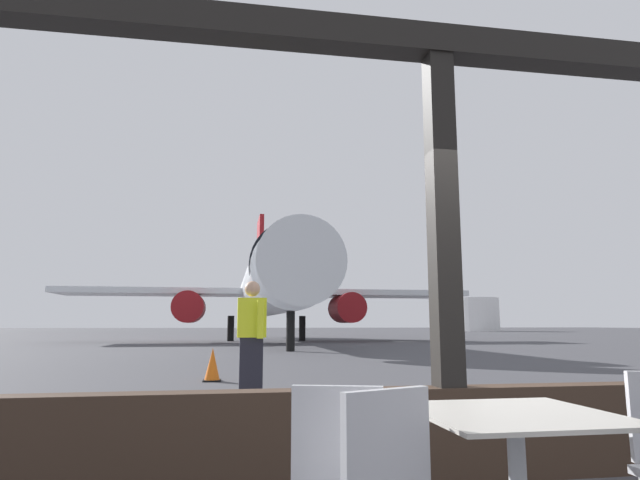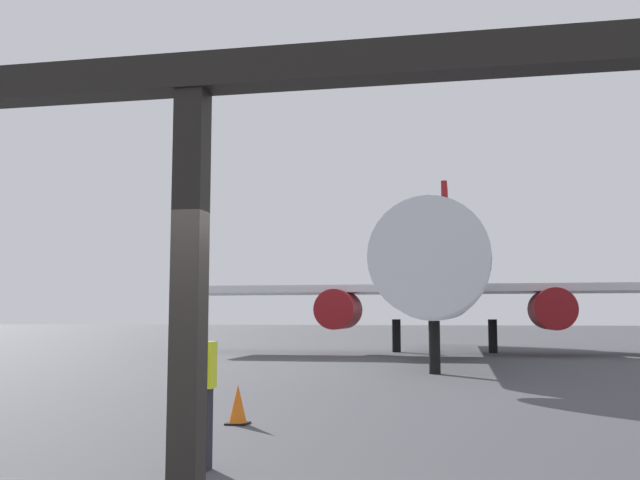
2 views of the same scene
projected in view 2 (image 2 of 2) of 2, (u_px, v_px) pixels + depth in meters
ground_plane at (431, 346)px, 43.62m from camera, size 220.00×220.00×0.00m
window_frame at (187, 400)px, 4.70m from camera, size 7.79×0.24×3.57m
airplane at (442, 282)px, 33.83m from camera, size 26.24×29.36×10.22m
ground_crew_worker at (198, 392)px, 8.57m from camera, size 0.40×0.52×1.74m
traffic_cone at (238, 405)px, 12.10m from camera, size 0.36×0.36×0.66m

